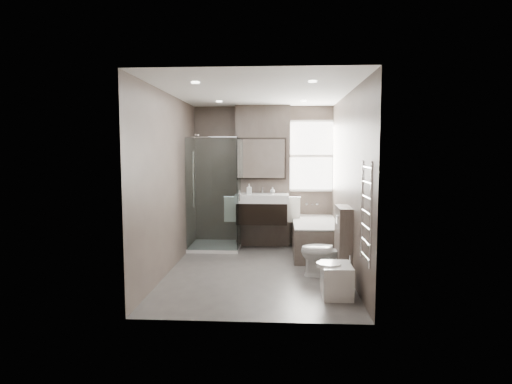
# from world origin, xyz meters

# --- Properties ---
(room) EXTENTS (2.70, 3.90, 2.70)m
(room) POSITION_xyz_m (0.00, 0.00, 1.30)
(room) COLOR #4C4946
(room) RESTS_ON ground
(vanity_pier) EXTENTS (1.00, 0.25, 2.60)m
(vanity_pier) POSITION_xyz_m (0.00, 1.77, 1.30)
(vanity_pier) COLOR #50463F
(vanity_pier) RESTS_ON ground
(vanity) EXTENTS (0.95, 0.47, 0.66)m
(vanity) POSITION_xyz_m (0.00, 1.43, 0.74)
(vanity) COLOR black
(vanity) RESTS_ON vanity_pier
(mirror_cabinet) EXTENTS (0.86, 0.08, 0.76)m
(mirror_cabinet) POSITION_xyz_m (0.00, 1.61, 1.63)
(mirror_cabinet) COLOR black
(mirror_cabinet) RESTS_ON vanity_pier
(towel_left) EXTENTS (0.24, 0.06, 0.44)m
(towel_left) POSITION_xyz_m (-0.56, 1.40, 0.72)
(towel_left) COLOR white
(towel_left) RESTS_ON vanity_pier
(towel_right) EXTENTS (0.24, 0.06, 0.44)m
(towel_right) POSITION_xyz_m (0.56, 1.40, 0.72)
(towel_right) COLOR white
(towel_right) RESTS_ON vanity_pier
(shower_enclosure) EXTENTS (0.90, 0.90, 2.00)m
(shower_enclosure) POSITION_xyz_m (-0.75, 1.35, 0.49)
(shower_enclosure) COLOR white
(shower_enclosure) RESTS_ON ground
(bathtub) EXTENTS (0.75, 1.60, 0.57)m
(bathtub) POSITION_xyz_m (0.92, 1.10, 0.32)
(bathtub) COLOR #50463F
(bathtub) RESTS_ON ground
(window) EXTENTS (0.98, 0.06, 1.33)m
(window) POSITION_xyz_m (0.90, 1.88, 1.68)
(window) COLOR white
(window) RESTS_ON room
(toilet) EXTENTS (0.77, 0.53, 0.72)m
(toilet) POSITION_xyz_m (0.97, -0.23, 0.36)
(toilet) COLOR white
(toilet) RESTS_ON ground
(cistern_box) EXTENTS (0.19, 0.55, 1.00)m
(cistern_box) POSITION_xyz_m (1.21, -0.25, 0.50)
(cistern_box) COLOR #50463F
(cistern_box) RESTS_ON ground
(bidet) EXTENTS (0.42, 0.49, 0.51)m
(bidet) POSITION_xyz_m (1.01, -1.04, 0.21)
(bidet) COLOR white
(bidet) RESTS_ON ground
(towel_radiator) EXTENTS (0.03, 0.49, 1.10)m
(towel_radiator) POSITION_xyz_m (1.25, -1.60, 1.12)
(towel_radiator) COLOR silver
(towel_radiator) RESTS_ON room
(soap_bottle_a) EXTENTS (0.08, 0.09, 0.19)m
(soap_bottle_a) POSITION_xyz_m (-0.23, 1.40, 1.09)
(soap_bottle_a) COLOR white
(soap_bottle_a) RESTS_ON vanity
(soap_bottle_b) EXTENTS (0.09, 0.09, 0.12)m
(soap_bottle_b) POSITION_xyz_m (0.19, 1.55, 1.06)
(soap_bottle_b) COLOR white
(soap_bottle_b) RESTS_ON vanity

